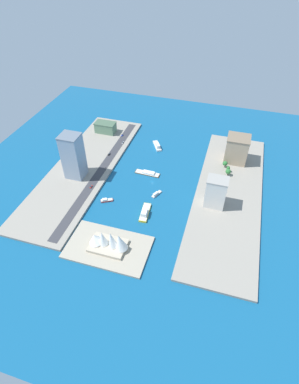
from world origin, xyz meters
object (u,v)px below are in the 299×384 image
apartment_midrise_tan (237,149)px  pickup_red (91,187)px  suv_black (109,154)px  hatchback_blue (122,135)px  barge_flat_brown (148,173)px  ferry_white_commuter (157,146)px  van_white (123,143)px  yacht_sleek_gray (156,194)px  hotel_broad_white (216,192)px  terminal_long_green (105,127)px  ferry_yellow_fast (145,212)px  tower_tall_glass (73,156)px  opera_landmark (108,241)px  tugboat_red (107,200)px  traffic_light_waterfront (106,169)px

apartment_midrise_tan → pickup_red: bearing=33.5°
suv_black → hatchback_blue: 48.03m
barge_flat_brown → hatchback_blue: hatchback_blue is taller
ferry_white_commuter → van_white: ferry_white_commuter is taller
yacht_sleek_gray → suv_black: size_ratio=3.06×
ferry_white_commuter → hotel_broad_white: hotel_broad_white is taller
pickup_red → hatchback_blue: (5.15, -112.62, 0.07)m
terminal_long_green → hotel_broad_white: size_ratio=0.83×
ferry_yellow_fast → hatchback_blue: size_ratio=6.60×
apartment_midrise_tan → van_white: 147.80m
ferry_yellow_fast → tower_tall_glass: bearing=-20.5°
barge_flat_brown → hotel_broad_white: (-82.30, 32.40, 18.36)m
tower_tall_glass → hotel_broad_white: size_ratio=1.57×
apartment_midrise_tan → opera_landmark: apartment_midrise_tan is taller
suv_black → apartment_midrise_tan: bearing=-167.5°
tugboat_red → pickup_red: (24.23, -13.50, 2.06)m
traffic_light_waterfront → pickup_red: bearing=81.1°
pickup_red → ferry_white_commuter: bearing=-115.1°
hotel_broad_white → suv_black: size_ratio=7.14×
apartment_midrise_tan → van_white: bearing=1.4°
hotel_broad_white → suv_black: bearing=-20.6°
yacht_sleek_gray → hotel_broad_white: 65.09m
suv_black → hatchback_blue: size_ratio=1.11×
ferry_yellow_fast → pickup_red: ferry_yellow_fast is taller
barge_flat_brown → tower_tall_glass: 88.02m
hatchback_blue → traffic_light_waterfront: 82.37m
suv_black → pickup_red: suv_black is taller
apartment_midrise_tan → opera_landmark: bearing=60.0°
tugboat_red → opera_landmark: size_ratio=0.36×
ferry_white_commuter → tugboat_red: bearing=78.4°
barge_flat_brown → suv_black: suv_black is taller
ferry_yellow_fast → yacht_sleek_gray: bearing=-95.9°
tugboat_red → barge_flat_brown: bearing=-116.3°
yacht_sleek_gray → suv_black: 94.17m
hotel_broad_white → yacht_sleek_gray: bearing=0.5°
tugboat_red → terminal_long_green: terminal_long_green is taller
apartment_midrise_tan → hotel_broad_white: bearing=80.9°
tower_tall_glass → van_white: tower_tall_glass is taller
hatchback_blue → traffic_light_waterfront: (-10.00, 81.69, 3.38)m
tugboat_red → van_white: bearing=-78.5°
terminal_long_green → traffic_light_waterfront: 91.91m
van_white → opera_landmark: size_ratio=0.12×
yacht_sleek_gray → van_white: (70.61, -83.60, 2.12)m
yacht_sleek_gray → tower_tall_glass: bearing=-2.2°
van_white → hatchback_blue: 19.05m
barge_flat_brown → suv_black: (57.88, -20.19, 2.22)m
tower_tall_glass → apartment_midrise_tan: bearing=-154.4°
tower_tall_glass → opera_landmark: 116.99m
yacht_sleek_gray → ferry_yellow_fast: bearing=84.1°
hotel_broad_white → traffic_light_waterfront: hotel_broad_white is taller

